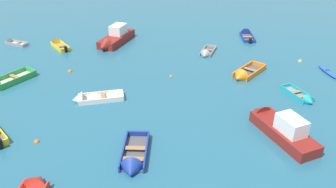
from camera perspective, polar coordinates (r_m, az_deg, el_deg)
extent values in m
cube|color=#4C4C51|center=(39.08, 6.89, 7.21)|extent=(2.31, 3.12, 0.08)
cube|color=gray|center=(38.91, 7.77, 7.25)|extent=(1.42, 2.76, 0.32)
cube|color=gray|center=(39.16, 6.04, 7.50)|extent=(1.42, 2.76, 0.32)
cube|color=gray|center=(40.42, 7.44, 8.10)|extent=(1.11, 0.63, 0.32)
cone|color=gray|center=(37.59, 6.30, 6.58)|extent=(1.34, 1.14, 1.16)
cube|color=#937047|center=(39.15, 6.96, 7.54)|extent=(1.11, 0.76, 0.03)
cube|color=maroon|center=(25.30, 19.17, -6.26)|extent=(3.42, 5.90, 0.84)
cone|color=maroon|center=(27.08, 15.25, -3.03)|extent=(1.82, 1.53, 1.55)
cube|color=white|center=(24.44, 20.38, -5.00)|extent=(1.87, 2.32, 1.16)
cube|color=black|center=(24.85, 19.12, -3.54)|extent=(1.25, 0.53, 0.51)
cube|color=#4C4C51|center=(44.45, 13.44, 9.32)|extent=(1.68, 3.38, 0.09)
cube|color=navy|center=(44.26, 12.58, 9.53)|extent=(0.51, 3.37, 0.37)
cube|color=navy|center=(44.55, 14.33, 9.45)|extent=(0.51, 3.37, 0.37)
cube|color=navy|center=(42.84, 13.88, 8.74)|extent=(1.35, 0.31, 0.37)
cone|color=navy|center=(46.03, 13.05, 10.25)|extent=(1.40, 0.93, 1.31)
cube|color=#937047|center=(44.21, 13.51, 9.51)|extent=(1.26, 0.50, 0.03)
cube|color=black|center=(42.67, 13.93, 8.83)|extent=(0.39, 0.36, 0.52)
cube|color=yellow|center=(27.39, -26.90, -5.56)|extent=(2.18, 2.89, 0.49)
cube|color=yellow|center=(25.81, -26.89, -7.74)|extent=(1.01, 0.80, 0.49)
cube|color=black|center=(25.60, -26.87, -7.58)|extent=(0.44, 0.45, 0.69)
ellipsoid|color=blue|center=(37.21, 25.66, 3.50)|extent=(0.62, 3.27, 0.29)
torus|color=black|center=(37.16, 25.70, 3.68)|extent=(0.41, 0.41, 0.06)
cube|color=gray|center=(31.50, 21.15, -0.16)|extent=(1.76, 3.07, 0.11)
cube|color=teal|center=(31.78, 21.95, 0.27)|extent=(0.86, 2.94, 0.42)
cube|color=teal|center=(31.09, 20.43, -0.08)|extent=(0.86, 2.94, 0.42)
cube|color=teal|center=(32.41, 19.51, 1.29)|extent=(1.07, 0.39, 0.42)
cone|color=teal|center=(30.45, 23.09, -1.20)|extent=(1.20, 0.95, 1.06)
cube|color=#937047|center=(31.49, 21.05, 0.36)|extent=(1.03, 0.56, 0.03)
cube|color=#937047|center=(30.94, 22.08, -0.37)|extent=(1.03, 0.56, 0.03)
cube|color=beige|center=(35.21, -24.93, 2.15)|extent=(3.62, 3.91, 0.14)
cube|color=#288C3D|center=(34.48, -24.26, 2.14)|extent=(2.63, 3.13, 0.57)
cube|color=#288C3D|center=(35.79, -25.71, 2.77)|extent=(2.63, 3.13, 0.57)
cube|color=#288C3D|center=(36.05, -22.42, 3.67)|extent=(1.33, 1.15, 0.57)
cube|color=#937047|center=(35.17, -24.76, 2.76)|extent=(1.39, 1.25, 0.03)
cube|color=beige|center=(29.31, -11.41, -0.86)|extent=(3.72, 1.66, 0.11)
cube|color=white|center=(28.64, -11.38, -1.22)|extent=(3.74, 0.51, 0.46)
cube|color=white|center=(29.82, -11.50, 0.05)|extent=(3.74, 0.51, 0.46)
cube|color=white|center=(29.27, -7.79, -0.19)|extent=(0.29, 1.33, 0.46)
cone|color=white|center=(29.30, -15.25, -0.93)|extent=(1.00, 1.38, 1.29)
cube|color=#937047|center=(29.18, -11.08, -0.37)|extent=(0.53, 1.24, 0.03)
cube|color=beige|center=(45.05, -24.47, 7.76)|extent=(2.78, 2.10, 0.09)
cube|color=gray|center=(44.71, -24.94, 7.69)|extent=(2.47, 1.41, 0.35)
cube|color=gray|center=(45.32, -24.08, 8.14)|extent=(2.47, 1.41, 0.35)
cube|color=gray|center=(44.03, -23.23, 7.75)|extent=(0.55, 0.88, 0.35)
cone|color=gray|center=(46.05, -25.78, 8.10)|extent=(1.01, 1.12, 0.93)
cube|color=#937047|center=(44.88, -24.39, 7.99)|extent=(0.68, 0.90, 0.03)
cube|color=maroon|center=(42.20, -8.80, 9.33)|extent=(4.58, 6.36, 0.91)
cone|color=maroon|center=(39.64, -10.98, 7.91)|extent=(2.12, 1.87, 1.76)
cube|color=white|center=(42.38, -8.51, 10.90)|extent=(2.33, 2.63, 1.15)
cube|color=black|center=(41.51, -9.17, 10.80)|extent=(1.36, 0.80, 0.50)
cube|color=#4C4C51|center=(34.50, 13.75, 3.58)|extent=(3.78, 3.69, 0.12)
cube|color=orange|center=(34.13, 14.92, 3.49)|extent=(2.98, 2.83, 0.50)
cube|color=orange|center=(34.73, 12.67, 4.23)|extent=(2.98, 2.83, 0.50)
cube|color=orange|center=(36.09, 15.29, 4.85)|extent=(1.15, 1.21, 0.50)
cone|color=orange|center=(32.71, 12.06, 2.76)|extent=(1.68, 1.71, 1.48)
cube|color=#937047|center=(34.56, 13.97, 4.12)|extent=(1.25, 1.29, 0.03)
cube|color=#4C4C51|center=(22.75, -5.66, -10.06)|extent=(1.94, 3.82, 0.12)
cube|color=navy|center=(22.55, -3.72, -9.76)|extent=(0.64, 3.79, 0.50)
cube|color=navy|center=(22.74, -7.62, -9.61)|extent=(0.64, 3.79, 0.50)
cube|color=navy|center=(24.14, -5.12, -6.88)|extent=(1.51, 0.37, 0.50)
cone|color=navy|center=(21.12, -6.36, -12.98)|extent=(1.58, 1.07, 1.47)
cube|color=#937047|center=(22.73, -5.63, -9.18)|extent=(1.41, 0.59, 0.03)
cube|color=#937047|center=(21.87, -5.99, -10.97)|extent=(1.41, 0.59, 0.03)
cube|color=#99754C|center=(42.03, -17.94, 7.59)|extent=(2.50, 3.21, 0.12)
cube|color=yellow|center=(41.82, -18.69, 7.62)|extent=(1.74, 2.82, 0.47)
cube|color=yellow|center=(42.14, -17.27, 8.01)|extent=(1.74, 2.82, 0.47)
cube|color=yellow|center=(40.53, -17.15, 7.21)|extent=(0.99, 0.66, 0.47)
cone|color=yellow|center=(43.49, -18.79, 8.44)|extent=(1.30, 1.19, 1.07)
cube|color=#937047|center=(41.79, -17.92, 7.87)|extent=(1.03, 0.80, 0.03)
cube|color=black|center=(40.35, -17.12, 7.37)|extent=(0.40, 0.41, 0.65)
cone|color=red|center=(21.76, -21.40, -13.76)|extent=(1.52, 1.15, 1.37)
sphere|color=orange|center=(35.29, -16.45, 3.68)|extent=(0.43, 0.43, 0.43)
sphere|color=orange|center=(25.46, -21.57, -7.67)|extent=(0.38, 0.38, 0.38)
sphere|color=orange|center=(32.80, 0.53, 2.98)|extent=(0.31, 0.31, 0.31)
sphere|color=yellow|center=(39.04, 21.69, 5.23)|extent=(0.40, 0.40, 0.40)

